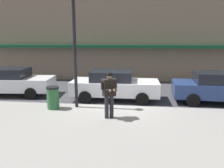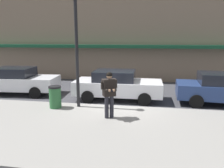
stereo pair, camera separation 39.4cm
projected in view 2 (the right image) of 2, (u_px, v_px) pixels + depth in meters
ground_plane at (117, 107)px, 10.29m from camera, size 80.00×80.00×0.00m
sidewalk at (135, 132)px, 7.37m from camera, size 32.00×5.30×0.14m
curb_paint_line at (139, 108)px, 10.18m from camera, size 28.00×0.12×0.01m
parked_sedan_near at (17, 81)px, 12.55m from camera, size 4.63×2.19×1.54m
parked_sedan_mid at (117, 85)px, 11.37m from camera, size 4.51×1.95×1.54m
parked_sedan_far at (224, 89)px, 10.51m from camera, size 4.60×2.13×1.54m
man_texting_on_phone at (109, 90)px, 8.27m from camera, size 0.63×0.65×1.81m
street_lamp_post at (76, 39)px, 9.29m from camera, size 0.36×0.36×4.88m
trash_bin at (55, 97)px, 9.65m from camera, size 0.55×0.55×0.98m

